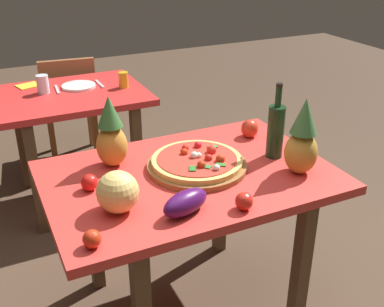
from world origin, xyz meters
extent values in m
cube|color=#523922|center=(0.36, -0.36, 0.36)|extent=(0.06, 0.06, 0.72)
cube|color=#523922|center=(-0.36, 0.36, 0.36)|extent=(0.06, 0.06, 0.72)
cube|color=#523922|center=(0.36, 0.36, 0.36)|extent=(0.06, 0.06, 0.72)
cube|color=red|center=(0.00, 0.00, 0.74)|extent=(1.22, 0.82, 0.04)
cube|color=#523922|center=(-0.54, 0.98, 0.36)|extent=(0.06, 0.06, 0.72)
cube|color=#523922|center=(0.09, 0.98, 0.36)|extent=(0.06, 0.06, 0.72)
cube|color=#523922|center=(-0.54, 1.62, 0.36)|extent=(0.06, 0.06, 0.72)
cube|color=#523922|center=(0.09, 1.62, 0.36)|extent=(0.06, 0.06, 0.72)
cube|color=red|center=(-0.22, 1.30, 0.74)|extent=(0.93, 0.74, 0.04)
cube|color=brown|center=(0.06, 2.11, 0.21)|extent=(0.04, 0.04, 0.41)
cube|color=brown|center=(-0.26, 2.15, 0.21)|extent=(0.04, 0.04, 0.41)
cube|color=brown|center=(0.02, 1.79, 0.21)|extent=(0.04, 0.04, 0.41)
cube|color=brown|center=(-0.30, 1.83, 0.21)|extent=(0.04, 0.04, 0.41)
cube|color=brown|center=(-0.12, 1.97, 0.43)|extent=(0.44, 0.44, 0.04)
cube|color=brown|center=(-0.14, 1.79, 0.65)|extent=(0.40, 0.09, 0.40)
cylinder|color=brown|center=(0.05, 0.03, 0.78)|extent=(0.44, 0.44, 0.02)
cylinder|color=#E4B75E|center=(0.05, 0.03, 0.80)|extent=(0.39, 0.39, 0.02)
cylinder|color=red|center=(0.05, 0.03, 0.81)|extent=(0.35, 0.35, 0.00)
sphere|color=red|center=(0.02, 0.09, 0.82)|extent=(0.03, 0.03, 0.03)
sphere|color=red|center=(0.04, 0.12, 0.82)|extent=(0.03, 0.03, 0.03)
sphere|color=red|center=(0.09, -0.01, 0.82)|extent=(0.03, 0.03, 0.03)
sphere|color=red|center=(0.10, 0.12, 0.82)|extent=(0.03, 0.03, 0.03)
sphere|color=red|center=(0.13, 0.05, 0.83)|extent=(0.04, 0.04, 0.04)
sphere|color=red|center=(0.03, -0.06, 0.82)|extent=(0.04, 0.04, 0.04)
sphere|color=red|center=(0.13, -0.04, 0.82)|extent=(0.04, 0.04, 0.04)
cube|color=#328232|center=(0.16, 0.09, 0.82)|extent=(0.05, 0.03, 0.00)
cube|color=#357136|center=(0.05, -0.07, 0.82)|extent=(0.05, 0.05, 0.00)
cube|color=#326E25|center=(0.11, -0.08, 0.82)|extent=(0.05, 0.05, 0.00)
cube|color=#257126|center=(-0.01, -0.06, 0.82)|extent=(0.04, 0.05, 0.00)
sphere|color=white|center=(0.08, -0.11, 0.82)|extent=(0.03, 0.03, 0.03)
sphere|color=white|center=(0.06, 0.03, 0.82)|extent=(0.03, 0.03, 0.03)
sphere|color=white|center=(0.04, 0.04, 0.82)|extent=(0.03, 0.03, 0.03)
cylinder|color=#16331A|center=(0.42, -0.02, 0.88)|extent=(0.08, 0.08, 0.24)
cylinder|color=#16331A|center=(0.42, -0.02, 1.05)|extent=(0.03, 0.03, 0.09)
cylinder|color=black|center=(0.42, -0.02, 1.10)|extent=(0.03, 0.03, 0.02)
ellipsoid|color=#BC8A32|center=(0.43, -0.19, 0.85)|extent=(0.14, 0.14, 0.18)
cone|color=#3B6F38|center=(0.43, -0.19, 1.02)|extent=(0.11, 0.11, 0.15)
ellipsoid|color=#C28430|center=(-0.27, 0.22, 0.86)|extent=(0.14, 0.14, 0.18)
cone|color=#336A30|center=(-0.27, 0.22, 1.02)|extent=(0.11, 0.11, 0.14)
sphere|color=#F1C96C|center=(-0.36, -0.15, 0.84)|extent=(0.16, 0.16, 0.16)
ellipsoid|color=red|center=(0.44, 0.22, 0.81)|extent=(0.09, 0.09, 0.09)
ellipsoid|color=#441150|center=(-0.14, -0.27, 0.81)|extent=(0.22, 0.15, 0.09)
sphere|color=red|center=(-0.42, 0.04, 0.80)|extent=(0.07, 0.07, 0.07)
sphere|color=red|center=(-0.50, -0.33, 0.79)|extent=(0.06, 0.06, 0.06)
sphere|color=red|center=(0.06, -0.34, 0.80)|extent=(0.07, 0.07, 0.07)
cylinder|color=gold|center=(0.12, 1.26, 0.81)|extent=(0.06, 0.06, 0.10)
cylinder|color=silver|center=(-0.38, 1.36, 0.82)|extent=(0.08, 0.08, 0.12)
cylinder|color=white|center=(-0.15, 1.39, 0.77)|extent=(0.22, 0.22, 0.02)
cube|color=silver|center=(-0.29, 1.39, 0.77)|extent=(0.03, 0.18, 0.01)
cube|color=silver|center=(-0.01, 1.39, 0.77)|extent=(0.02, 0.18, 0.01)
cube|color=yellow|center=(-0.44, 1.55, 0.77)|extent=(0.17, 0.15, 0.01)
camera|label=1|loc=(-0.75, -1.60, 1.72)|focal=43.86mm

